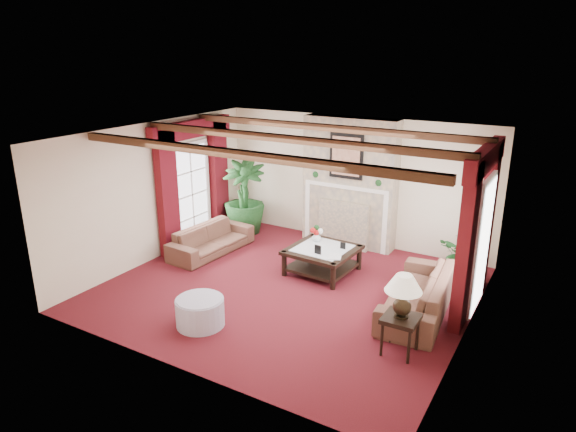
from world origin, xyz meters
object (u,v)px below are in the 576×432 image
Objects in this scene: side_table at (400,335)px; potted_palm at (244,213)px; sofa_right at (419,286)px; ottoman at (200,312)px; sofa_left at (211,235)px; coffee_table at (322,260)px.

potted_palm is at bearing 147.67° from side_table.
side_table is (4.63, -2.93, -0.19)m from potted_palm.
sofa_right is at bearing 95.54° from side_table.
side_table is 0.76× the size of ottoman.
sofa_right is 4.80m from potted_palm.
coffee_table is at bearing -79.48° from sofa_left.
coffee_table reaches higher than ottoman.
ottoman is at bearing -140.64° from sofa_left.
potted_palm is 4.14m from ottoman.
sofa_right is 4.10× the size of side_table.
sofa_right is 1.19× the size of potted_palm.
potted_palm is at bearing 160.23° from coffee_table.
ottoman is at bearing -64.52° from potted_palm.
coffee_table is at bearing -23.16° from potted_palm.
sofa_right is 1.30m from side_table.
sofa_right is at bearing -89.69° from sofa_left.
sofa_right reaches higher than coffee_table.
sofa_right is 3.10× the size of ottoman.
coffee_table is (-2.00, 0.57, -0.20)m from sofa_right.
sofa_left is 4.81m from side_table.
sofa_left reaches higher than ottoman.
sofa_left is 2.65× the size of ottoman.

